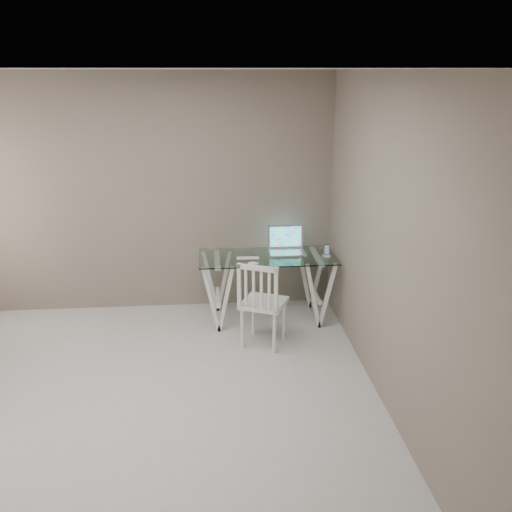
% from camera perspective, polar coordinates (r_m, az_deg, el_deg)
% --- Properties ---
extents(room, '(4.50, 4.52, 2.71)m').
position_cam_1_polar(room, '(4.33, -13.15, 4.59)').
color(room, '#B0AEA9').
rests_on(room, ground).
extents(desk, '(1.50, 0.70, 0.75)m').
position_cam_1_polar(desk, '(6.38, 1.11, -3.11)').
color(desk, silver).
rests_on(desk, ground).
extents(chair, '(0.55, 0.55, 0.92)m').
position_cam_1_polar(chair, '(5.70, 0.54, -4.47)').
color(chair, silver).
rests_on(chair, ground).
extents(laptop, '(0.40, 0.32, 0.28)m').
position_cam_1_polar(laptop, '(6.41, 3.06, 1.03)').
color(laptop, silver).
rests_on(laptop, desk).
extents(keyboard, '(0.26, 0.11, 0.01)m').
position_cam_1_polar(keyboard, '(6.18, -0.83, -0.22)').
color(keyboard, silver).
rests_on(keyboard, desk).
extents(mouse, '(0.12, 0.07, 0.04)m').
position_cam_1_polar(mouse, '(5.96, -0.28, -0.75)').
color(mouse, silver).
rests_on(mouse, desk).
extents(phone_dock, '(0.07, 0.07, 0.13)m').
position_cam_1_polar(phone_dock, '(6.29, 7.07, 0.28)').
color(phone_dock, white).
rests_on(phone_dock, desk).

